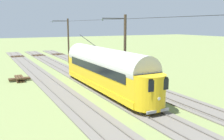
% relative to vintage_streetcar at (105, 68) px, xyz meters
% --- Properties ---
extents(ground_plane, '(220.00, 220.00, 0.00)m').
position_rel_vintage_streetcar_xyz_m(ground_plane, '(0.00, -1.80, -2.26)').
color(ground_plane, olive).
extents(track_streetcar_siding, '(2.80, 80.00, 0.18)m').
position_rel_vintage_streetcar_xyz_m(track_streetcar_siding, '(-4.24, -2.12, -2.21)').
color(track_streetcar_siding, '#666059').
rests_on(track_streetcar_siding, ground).
extents(track_adjacent_siding, '(2.80, 80.00, 0.18)m').
position_rel_vintage_streetcar_xyz_m(track_adjacent_siding, '(0.00, -2.12, -2.21)').
color(track_adjacent_siding, '#666059').
rests_on(track_adjacent_siding, ground).
extents(track_third_siding, '(2.80, 80.00, 0.18)m').
position_rel_vintage_streetcar_xyz_m(track_third_siding, '(4.24, -2.12, -2.21)').
color(track_third_siding, '#666059').
rests_on(track_third_siding, ground).
extents(vintage_streetcar, '(2.65, 17.36, 5.21)m').
position_rel_vintage_streetcar_xyz_m(vintage_streetcar, '(0.00, 0.00, 0.00)').
color(vintage_streetcar, gold).
rests_on(vintage_streetcar, ground).
extents(catenary_pole_foreground, '(2.80, 0.28, 7.58)m').
position_rel_vintage_streetcar_xyz_m(catenary_pole_foreground, '(-2.51, -19.51, 1.69)').
color(catenary_pole_foreground, '#423323').
rests_on(catenary_pole_foreground, ground).
extents(catenary_pole_mid_near, '(2.80, 0.28, 7.58)m').
position_rel_vintage_streetcar_xyz_m(catenary_pole_mid_near, '(-2.51, -0.48, 1.69)').
color(catenary_pole_mid_near, '#423323').
rests_on(catenary_pole_mid_near, ground).
extents(overhead_wire_run, '(2.59, 61.10, 0.18)m').
position_rel_vintage_streetcar_xyz_m(overhead_wire_run, '(-0.03, 8.29, 4.77)').
color(overhead_wire_run, black).
rests_on(overhead_wire_run, ground).
extents(switch_stand, '(0.50, 0.30, 1.24)m').
position_rel_vintage_streetcar_xyz_m(switch_stand, '(-5.77, -11.82, -1.56)').
color(switch_stand, black).
rests_on(switch_stand, ground).
extents(spare_tie_stack, '(2.40, 2.40, 0.54)m').
position_rel_vintage_streetcar_xyz_m(spare_tie_stack, '(7.04, -8.59, -1.99)').
color(spare_tie_stack, '#47331E').
rests_on(spare_tie_stack, ground).
extents(track_end_bumper, '(1.80, 0.60, 0.80)m').
position_rel_vintage_streetcar_xyz_m(track_end_bumper, '(-4.24, -15.40, -1.86)').
color(track_end_bumper, '#B2A519').
rests_on(track_end_bumper, ground).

